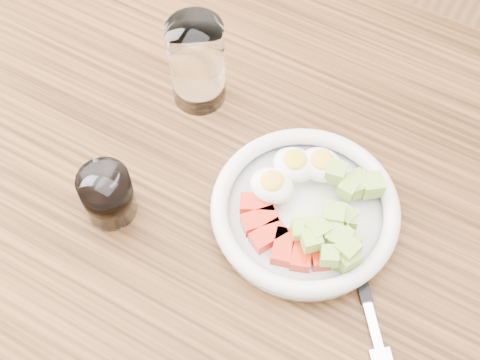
% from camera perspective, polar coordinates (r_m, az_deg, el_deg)
% --- Properties ---
extents(ground, '(4.00, 4.00, 0.00)m').
position_cam_1_polar(ground, '(1.62, 0.14, -14.80)').
color(ground, brown).
rests_on(ground, ground).
extents(dining_table, '(1.50, 0.90, 0.77)m').
position_cam_1_polar(dining_table, '(0.99, 0.22, -4.49)').
color(dining_table, brown).
rests_on(dining_table, ground).
extents(bowl, '(0.25, 0.25, 0.06)m').
position_cam_1_polar(bowl, '(0.87, 5.68, -2.45)').
color(bowl, white).
rests_on(bowl, dining_table).
extents(fork, '(0.15, 0.19, 0.01)m').
position_cam_1_polar(fork, '(0.86, 10.39, -8.81)').
color(fork, black).
rests_on(fork, dining_table).
extents(water_glass, '(0.08, 0.08, 0.14)m').
position_cam_1_polar(water_glass, '(0.94, -3.69, 9.88)').
color(water_glass, white).
rests_on(water_glass, dining_table).
extents(coffee_glass, '(0.07, 0.07, 0.08)m').
position_cam_1_polar(coffee_glass, '(0.88, -11.24, -1.27)').
color(coffee_glass, white).
rests_on(coffee_glass, dining_table).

